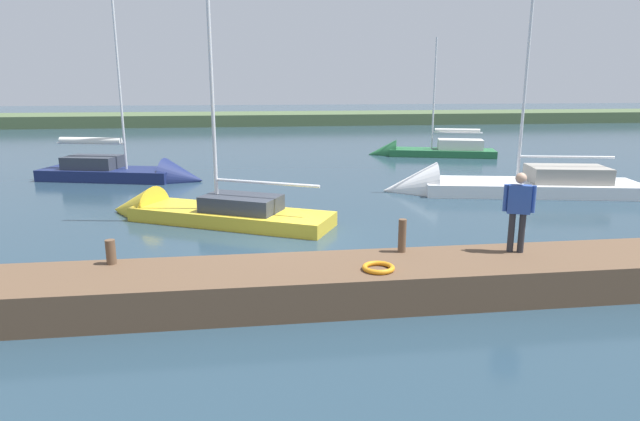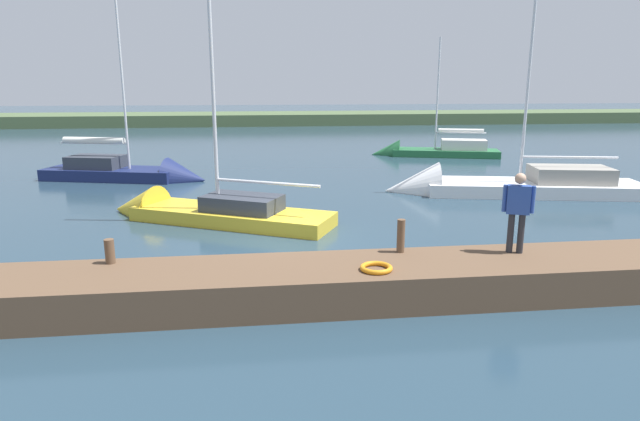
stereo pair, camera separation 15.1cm
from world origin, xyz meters
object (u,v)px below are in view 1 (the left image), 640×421
object	(u,v)px
mooring_post_far	(402,236)
sailboat_far_right	(423,154)
sailboat_behind_pier	(196,214)
mooring_post_near	(111,252)
sailboat_outer_mooring	(133,176)
sailboat_near_dock	(489,190)
life_ring_buoy	(378,268)
person_on_dock	(519,206)

from	to	relation	value
mooring_post_far	sailboat_far_right	xyz separation A→B (m)	(-7.56, -21.28, -1.03)
mooring_post_far	sailboat_behind_pier	bearing A→B (deg)	-52.35
mooring_post_near	sailboat_outer_mooring	xyz separation A→B (m)	(2.54, -14.67, -0.86)
sailboat_near_dock	life_ring_buoy	bearing A→B (deg)	67.26
sailboat_near_dock	mooring_post_far	bearing A→B (deg)	67.43
mooring_post_far	sailboat_outer_mooring	distance (m)	17.11
sailboat_outer_mooring	life_ring_buoy	bearing A→B (deg)	-48.25
mooring_post_near	sailboat_near_dock	world-z (taller)	sailboat_near_dock
sailboat_behind_pier	sailboat_outer_mooring	world-z (taller)	sailboat_behind_pier
mooring_post_near	sailboat_outer_mooring	distance (m)	14.92
sailboat_near_dock	person_on_dock	xyz separation A→B (m)	(4.03, 9.92, 1.69)
sailboat_behind_pier	sailboat_outer_mooring	xyz separation A→B (m)	(3.63, -8.02, -0.00)
mooring_post_far	sailboat_outer_mooring	world-z (taller)	sailboat_outer_mooring
life_ring_buoy	sailboat_near_dock	distance (m)	12.98
sailboat_behind_pier	person_on_dock	xyz separation A→B (m)	(-7.63, 6.99, 1.64)
mooring_post_far	sailboat_near_dock	distance (m)	11.64
sailboat_outer_mooring	mooring_post_far	bearing A→B (deg)	-44.19
sailboat_near_dock	sailboat_outer_mooring	xyz separation A→B (m)	(15.29, -5.09, 0.04)
mooring_post_near	mooring_post_far	bearing A→B (deg)	180.00
sailboat_far_right	sailboat_behind_pier	bearing A→B (deg)	65.44
mooring_post_near	mooring_post_far	distance (m)	6.22
life_ring_buoy	sailboat_behind_pier	xyz separation A→B (m)	(4.33, -7.75, -0.65)
sailboat_behind_pier	life_ring_buoy	bearing A→B (deg)	146.43
life_ring_buoy	sailboat_far_right	distance (m)	23.91
life_ring_buoy	sailboat_behind_pier	size ratio (longest dim) A/B	0.07
sailboat_behind_pier	person_on_dock	distance (m)	10.48
mooring_post_far	person_on_dock	world-z (taller)	person_on_dock
mooring_post_far	sailboat_near_dock	size ratio (longest dim) A/B	0.06
sailboat_far_right	person_on_dock	xyz separation A→B (m)	(5.06, 21.62, 1.70)
sailboat_behind_pier	sailboat_far_right	distance (m)	19.37
sailboat_outer_mooring	sailboat_far_right	bearing A→B (deg)	37.04
mooring_post_far	person_on_dock	distance (m)	2.61
sailboat_behind_pier	person_on_dock	size ratio (longest dim) A/B	5.63
mooring_post_far	sailboat_behind_pier	world-z (taller)	sailboat_behind_pier
sailboat_behind_pier	sailboat_near_dock	xyz separation A→B (m)	(-11.67, -2.94, -0.05)
mooring_post_near	sailboat_far_right	world-z (taller)	sailboat_far_right
mooring_post_far	person_on_dock	xyz separation A→B (m)	(-2.50, 0.34, 0.67)
sailboat_far_right	sailboat_near_dock	distance (m)	11.74
sailboat_far_right	life_ring_buoy	bearing A→B (deg)	85.90
mooring_post_far	sailboat_outer_mooring	size ratio (longest dim) A/B	0.08
person_on_dock	life_ring_buoy	bearing A→B (deg)	126.16
sailboat_near_dock	sailboat_far_right	bearing A→B (deg)	-83.28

